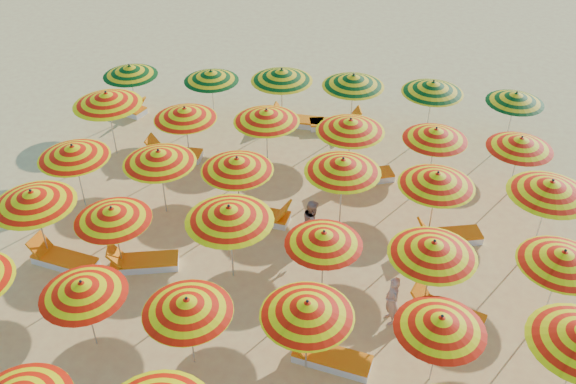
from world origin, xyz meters
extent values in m
plane|color=#F4CF6C|center=(0.00, 0.00, 0.00)|extent=(120.00, 120.00, 0.00)
cylinder|color=silver|center=(-3.69, -3.74, 0.93)|extent=(0.04, 0.04, 1.86)
cone|color=orange|center=(-3.69, -3.74, 1.74)|extent=(2.34, 2.34, 0.35)
sphere|color=black|center=(-3.69, -3.74, 1.94)|extent=(0.06, 0.06, 0.06)
cylinder|color=silver|center=(-1.37, -3.88, 0.94)|extent=(0.04, 0.04, 1.89)
cone|color=orange|center=(-1.37, -3.88, 1.76)|extent=(2.21, 2.21, 0.36)
sphere|color=black|center=(-1.37, -3.88, 1.97)|extent=(0.06, 0.06, 0.06)
cylinder|color=silver|center=(1.05, -3.64, 0.98)|extent=(0.04, 0.04, 1.95)
cone|color=orange|center=(1.05, -3.64, 1.82)|extent=(2.39, 2.39, 0.37)
sphere|color=black|center=(1.05, -3.64, 2.03)|extent=(0.07, 0.07, 0.07)
cylinder|color=silver|center=(3.70, -3.52, 0.93)|extent=(0.04, 0.04, 1.86)
cone|color=orange|center=(3.70, -3.52, 1.74)|extent=(1.87, 1.87, 0.35)
sphere|color=black|center=(3.70, -3.52, 1.94)|extent=(0.06, 0.06, 0.06)
cylinder|color=silver|center=(6.33, -3.65, 1.06)|extent=(0.04, 0.04, 2.11)
cylinder|color=silver|center=(-6.06, -1.17, 1.04)|extent=(0.04, 0.04, 2.07)
cone|color=orange|center=(-6.06, -1.17, 1.93)|extent=(2.30, 2.30, 0.39)
sphere|color=black|center=(-6.06, -1.17, 2.16)|extent=(0.07, 0.07, 0.07)
cylinder|color=silver|center=(-4.00, -1.27, 0.94)|extent=(0.04, 0.04, 1.88)
cone|color=orange|center=(-4.00, -1.27, 1.76)|extent=(1.89, 1.89, 0.36)
sphere|color=black|center=(-4.00, -1.27, 1.96)|extent=(0.06, 0.06, 0.06)
cylinder|color=silver|center=(-1.15, -1.09, 1.07)|extent=(0.04, 0.04, 2.13)
cone|color=orange|center=(-1.15, -1.09, 1.99)|extent=(2.68, 2.68, 0.41)
sphere|color=black|center=(-1.15, -1.09, 2.22)|extent=(0.07, 0.07, 0.07)
cylinder|color=silver|center=(1.12, -1.29, 0.92)|extent=(0.03, 0.03, 1.84)
cone|color=orange|center=(1.12, -1.29, 1.71)|extent=(1.86, 1.86, 0.35)
sphere|color=black|center=(1.12, -1.29, 1.92)|extent=(0.06, 0.06, 0.06)
cylinder|color=silver|center=(3.58, -1.46, 1.01)|extent=(0.04, 0.04, 2.02)
cone|color=orange|center=(3.58, -1.46, 1.88)|extent=(2.26, 2.26, 0.38)
sphere|color=black|center=(3.58, -1.46, 2.11)|extent=(0.07, 0.07, 0.07)
cylinder|color=silver|center=(6.39, -1.27, 0.98)|extent=(0.04, 0.04, 1.97)
cone|color=orange|center=(6.39, -1.27, 1.84)|extent=(2.61, 2.61, 0.37)
sphere|color=black|center=(6.39, -1.27, 2.05)|extent=(0.07, 0.07, 0.07)
cylinder|color=silver|center=(-6.04, 1.08, 0.99)|extent=(0.04, 0.04, 1.98)
cone|color=orange|center=(-6.04, 1.08, 1.84)|extent=(2.13, 2.13, 0.38)
sphere|color=black|center=(-6.04, 1.08, 2.06)|extent=(0.07, 0.07, 0.07)
cylinder|color=silver|center=(-3.63, 1.18, 1.00)|extent=(0.04, 0.04, 2.00)
cone|color=orange|center=(-3.63, 1.18, 1.87)|extent=(2.16, 2.16, 0.38)
sphere|color=black|center=(-3.63, 1.18, 2.09)|extent=(0.07, 0.07, 0.07)
cylinder|color=silver|center=(-1.49, 1.21, 0.98)|extent=(0.04, 0.04, 1.97)
cone|color=orange|center=(-1.49, 1.21, 1.84)|extent=(2.54, 2.54, 0.37)
sphere|color=black|center=(-1.49, 1.21, 2.05)|extent=(0.07, 0.07, 0.07)
cylinder|color=silver|center=(1.31, 1.47, 1.03)|extent=(0.04, 0.04, 2.05)
cone|color=orange|center=(1.31, 1.47, 1.92)|extent=(2.47, 2.47, 0.39)
sphere|color=black|center=(1.31, 1.47, 2.14)|extent=(0.07, 0.07, 0.07)
cylinder|color=silver|center=(3.74, 1.30, 1.00)|extent=(0.04, 0.04, 2.00)
cone|color=orange|center=(3.74, 1.30, 1.86)|extent=(2.47, 2.47, 0.38)
sphere|color=black|center=(3.74, 1.30, 2.08)|extent=(0.07, 0.07, 0.07)
cylinder|color=silver|center=(6.51, 1.22, 1.05)|extent=(0.04, 0.04, 2.11)
cone|color=orange|center=(6.51, 1.22, 1.97)|extent=(2.18, 2.18, 0.40)
sphere|color=black|center=(6.51, 1.22, 2.20)|extent=(0.07, 0.07, 0.07)
cylinder|color=silver|center=(-6.18, 3.88, 1.06)|extent=(0.04, 0.04, 2.13)
cone|color=orange|center=(-6.18, 3.88, 1.99)|extent=(2.23, 2.23, 0.41)
sphere|color=black|center=(-6.18, 3.88, 2.22)|extent=(0.07, 0.07, 0.07)
cylinder|color=silver|center=(-3.66, 3.71, 0.96)|extent=(0.04, 0.04, 1.93)
cone|color=orange|center=(-3.66, 3.71, 1.80)|extent=(2.32, 2.32, 0.37)
sphere|color=black|center=(-3.66, 3.71, 2.01)|extent=(0.06, 0.06, 0.06)
cylinder|color=silver|center=(-1.18, 3.83, 1.00)|extent=(0.04, 0.04, 2.00)
cone|color=orange|center=(-1.18, 3.83, 1.87)|extent=(2.51, 2.51, 0.38)
sphere|color=black|center=(-1.18, 3.83, 2.09)|extent=(0.07, 0.07, 0.07)
cylinder|color=silver|center=(1.33, 3.62, 1.01)|extent=(0.04, 0.04, 2.02)
cone|color=orange|center=(1.33, 3.62, 1.89)|extent=(2.15, 2.15, 0.39)
sphere|color=black|center=(1.33, 3.62, 2.11)|extent=(0.07, 0.07, 0.07)
cylinder|color=silver|center=(3.78, 3.72, 0.95)|extent=(0.04, 0.04, 1.89)
cone|color=orange|center=(3.78, 3.72, 1.77)|extent=(1.94, 1.94, 0.36)
sphere|color=black|center=(3.78, 3.72, 1.97)|extent=(0.06, 0.06, 0.06)
cylinder|color=silver|center=(6.13, 3.63, 0.94)|extent=(0.04, 0.04, 1.88)
cone|color=orange|center=(6.13, 3.63, 1.75)|extent=(1.97, 1.97, 0.36)
sphere|color=black|center=(6.13, 3.63, 1.96)|extent=(0.06, 0.06, 0.06)
cylinder|color=silver|center=(-6.40, 6.37, 0.93)|extent=(0.04, 0.04, 1.86)
cone|color=#746B05|center=(-6.40, 6.37, 1.74)|extent=(2.46, 2.46, 0.35)
sphere|color=black|center=(-6.40, 6.37, 1.94)|extent=(0.06, 0.06, 0.06)
cylinder|color=silver|center=(-3.56, 6.43, 0.93)|extent=(0.04, 0.04, 1.86)
cone|color=#746B05|center=(-3.56, 6.43, 1.73)|extent=(2.07, 2.07, 0.35)
sphere|color=black|center=(-3.56, 6.43, 1.94)|extent=(0.06, 0.06, 0.06)
cylinder|color=silver|center=(-1.17, 6.46, 1.03)|extent=(0.04, 0.04, 2.06)
cone|color=#746B05|center=(-1.17, 6.46, 1.93)|extent=(2.63, 2.63, 0.39)
sphere|color=black|center=(-1.17, 6.46, 2.15)|extent=(0.07, 0.07, 0.07)
cylinder|color=silver|center=(1.20, 6.47, 1.02)|extent=(0.04, 0.04, 2.05)
cone|color=#746B05|center=(1.20, 6.47, 1.91)|extent=(2.65, 2.65, 0.39)
sphere|color=black|center=(1.20, 6.47, 2.14)|extent=(0.07, 0.07, 0.07)
cylinder|color=silver|center=(3.75, 6.48, 1.00)|extent=(0.04, 0.04, 2.00)
cone|color=#746B05|center=(3.75, 6.48, 1.87)|extent=(2.32, 2.32, 0.38)
sphere|color=black|center=(3.75, 6.48, 2.09)|extent=(0.07, 0.07, 0.07)
cylinder|color=silver|center=(6.35, 6.48, 0.91)|extent=(0.03, 0.03, 1.83)
cone|color=#746B05|center=(6.35, 6.48, 1.71)|extent=(1.89, 1.89, 0.35)
sphere|color=black|center=(6.35, 6.48, 1.91)|extent=(0.06, 0.06, 0.06)
cube|color=white|center=(1.60, -3.43, 0.10)|extent=(1.78, 0.88, 0.20)
cube|color=orange|center=(1.60, -3.43, 0.23)|extent=(1.78, 0.88, 0.06)
cube|color=orange|center=(0.92, -3.30, 0.45)|extent=(0.46, 0.64, 0.48)
cube|color=white|center=(-5.51, -1.38, 0.10)|extent=(1.78, 0.90, 0.20)
cube|color=orange|center=(-5.51, -1.38, 0.23)|extent=(1.78, 0.90, 0.06)
cube|color=orange|center=(-6.19, -1.24, 0.45)|extent=(0.47, 0.64, 0.48)
cube|color=white|center=(-3.45, -1.13, 0.10)|extent=(1.79, 1.00, 0.20)
cube|color=orange|center=(-3.45, -1.13, 0.23)|extent=(1.79, 1.00, 0.06)
cube|color=orange|center=(-4.13, -1.30, 0.45)|extent=(0.50, 0.65, 0.48)
cube|color=white|center=(4.13, -1.69, 0.10)|extent=(1.80, 1.12, 0.20)
cube|color=orange|center=(4.13, -1.69, 0.23)|extent=(1.80, 1.12, 0.06)
cube|color=orange|center=(3.47, -1.46, 0.45)|extent=(0.54, 0.67, 0.48)
cube|color=white|center=(-0.94, 1.24, 0.10)|extent=(1.76, 0.79, 0.20)
cube|color=orange|center=(-0.94, 1.24, 0.23)|extent=(1.76, 0.79, 0.06)
cube|color=orange|center=(-0.24, 1.15, 0.45)|extent=(0.44, 0.62, 0.48)
cube|color=white|center=(4.29, 1.14, 0.10)|extent=(1.79, 1.03, 0.20)
cube|color=orange|center=(4.29, 1.14, 0.23)|extent=(1.79, 1.03, 0.06)
cube|color=orange|center=(3.62, 0.95, 0.45)|extent=(0.51, 0.66, 0.48)
cube|color=white|center=(-4.21, 3.93, 0.10)|extent=(1.71, 0.61, 0.20)
cube|color=orange|center=(-4.21, 3.93, 0.23)|extent=(1.71, 0.61, 0.06)
cube|color=orange|center=(-4.91, 3.94, 0.45)|extent=(0.37, 0.59, 0.48)
cube|color=white|center=(1.88, 3.62, 0.10)|extent=(1.80, 1.14, 0.20)
cube|color=orange|center=(1.88, 3.62, 0.23)|extent=(1.80, 1.14, 0.06)
cube|color=orange|center=(1.23, 3.38, 0.45)|extent=(0.54, 0.67, 0.48)
cube|color=white|center=(-6.95, 6.59, 0.10)|extent=(1.79, 1.16, 0.20)
cube|color=orange|center=(-6.95, 6.59, 0.23)|extent=(1.79, 1.16, 0.06)
cube|color=orange|center=(-6.29, 6.34, 0.45)|extent=(0.55, 0.67, 0.48)
cube|color=white|center=(-0.62, 6.61, 0.10)|extent=(1.73, 0.66, 0.20)
cube|color=orange|center=(-0.62, 6.61, 0.23)|extent=(1.73, 0.66, 0.06)
cube|color=orange|center=(-1.32, 6.65, 0.45)|extent=(0.39, 0.60, 0.48)
cube|color=white|center=(0.65, 6.64, 0.10)|extent=(1.79, 0.96, 0.20)
cube|color=orange|center=(0.65, 6.64, 0.23)|extent=(1.79, 0.96, 0.06)
cube|color=orange|center=(1.33, 6.80, 0.45)|extent=(0.49, 0.65, 0.48)
imported|color=tan|center=(2.80, -1.99, 0.66)|extent=(0.47, 0.56, 1.32)
imported|color=tan|center=(0.66, 0.48, 0.70)|extent=(0.59, 0.72, 1.39)
camera|label=1|loc=(2.09, -12.55, 11.30)|focal=40.00mm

